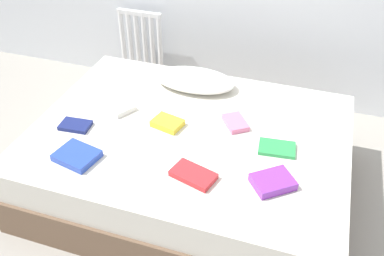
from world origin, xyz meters
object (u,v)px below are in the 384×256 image
(pillow, at_px, (194,80))
(textbook_purple, at_px, (273,182))
(bed, at_px, (190,160))
(textbook_blue, at_px, (77,156))
(textbook_pink, at_px, (235,123))
(textbook_green, at_px, (277,148))
(textbook_red, at_px, (193,175))
(textbook_white, at_px, (118,105))
(textbook_yellow, at_px, (168,123))
(textbook_navy, at_px, (75,125))
(radiator, at_px, (141,43))

(pillow, height_order, textbook_purple, pillow)
(bed, distance_m, textbook_blue, 0.75)
(textbook_pink, height_order, textbook_green, textbook_pink)
(textbook_red, bearing_deg, textbook_white, 161.23)
(textbook_pink, height_order, textbook_white, textbook_white)
(textbook_pink, distance_m, textbook_purple, 0.56)
(textbook_yellow, bearing_deg, textbook_white, -178.33)
(bed, relative_size, textbook_pink, 10.85)
(bed, bearing_deg, textbook_purple, -29.05)
(textbook_yellow, distance_m, textbook_green, 0.70)
(bed, xyz_separation_m, textbook_navy, (-0.70, -0.20, 0.27))
(textbook_red, distance_m, textbook_green, 0.55)
(textbook_red, relative_size, textbook_green, 1.12)
(bed, height_order, pillow, pillow)
(textbook_pink, bearing_deg, radiator, -168.34)
(pillow, height_order, textbook_yellow, pillow)
(textbook_blue, bearing_deg, bed, 52.60)
(textbook_purple, bearing_deg, bed, 112.82)
(textbook_red, bearing_deg, textbook_pink, 94.72)
(pillow, distance_m, textbook_yellow, 0.51)
(bed, bearing_deg, textbook_red, -68.72)
(textbook_red, height_order, textbook_pink, same)
(radiator, distance_m, pillow, 1.02)
(textbook_red, height_order, textbook_yellow, textbook_yellow)
(bed, xyz_separation_m, textbook_green, (0.55, -0.02, 0.26))
(textbook_white, bearing_deg, textbook_pink, 34.59)
(textbook_yellow, xyz_separation_m, textbook_navy, (-0.55, -0.20, -0.01))
(bed, xyz_separation_m, textbook_purple, (0.58, -0.32, 0.28))
(radiator, height_order, textbook_navy, radiator)
(pillow, bearing_deg, textbook_navy, -128.73)
(textbook_red, height_order, textbook_green, textbook_red)
(radiator, distance_m, textbook_green, 1.87)
(radiator, relative_size, textbook_purple, 2.80)
(bed, xyz_separation_m, textbook_yellow, (-0.15, 0.00, 0.27))
(textbook_white, bearing_deg, textbook_navy, -89.66)
(textbook_navy, bearing_deg, textbook_red, -17.67)
(pillow, relative_size, textbook_purple, 2.79)
(radiator, height_order, pillow, radiator)
(textbook_red, height_order, textbook_navy, textbook_red)
(radiator, bearing_deg, textbook_pink, -43.13)
(textbook_yellow, relative_size, textbook_purple, 0.86)
(bed, distance_m, textbook_navy, 0.77)
(radiator, height_order, textbook_green, radiator)
(textbook_pink, distance_m, textbook_blue, 1.00)
(bed, relative_size, radiator, 3.35)
(radiator, bearing_deg, textbook_yellow, -59.03)
(radiator, distance_m, textbook_white, 1.17)
(textbook_red, xyz_separation_m, textbook_pink, (0.11, 0.54, -0.00))
(textbook_pink, relative_size, textbook_white, 0.84)
(textbook_blue, bearing_deg, textbook_pink, 49.13)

